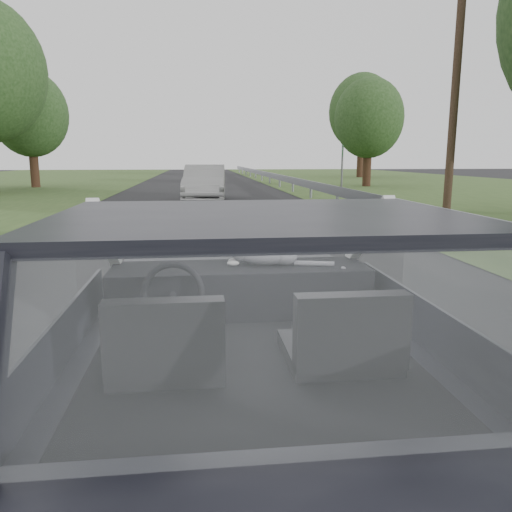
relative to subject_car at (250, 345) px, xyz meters
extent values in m
plane|color=black|center=(0.00, 0.00, -0.72)|extent=(140.00, 140.00, 0.00)
cube|color=black|center=(0.00, 0.00, 0.00)|extent=(1.80, 4.00, 1.45)
cube|color=black|center=(0.00, 0.62, 0.12)|extent=(1.58, 0.45, 0.30)
cube|color=black|center=(-0.40, -0.29, 0.16)|extent=(0.50, 0.72, 0.42)
cube|color=black|center=(0.40, -0.29, 0.16)|extent=(0.50, 0.72, 0.42)
torus|color=black|center=(-0.40, 0.33, 0.20)|extent=(0.36, 0.36, 0.04)
ellipsoid|color=gray|center=(0.16, 0.64, 0.35)|extent=(0.54, 0.24, 0.23)
cube|color=gray|center=(4.30, 10.00, -0.15)|extent=(0.05, 90.00, 0.32)
imported|color=#AFAFAF|center=(0.03, 16.68, -0.02)|extent=(1.93, 4.35, 1.40)
cube|color=#174B23|center=(6.57, 20.95, 0.40)|extent=(0.31, 0.89, 2.25)
cylinder|color=#4D372C|center=(6.88, 11.25, 2.76)|extent=(0.28, 0.28, 6.97)
camera|label=1|loc=(-0.25, -2.39, 0.94)|focal=35.00mm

